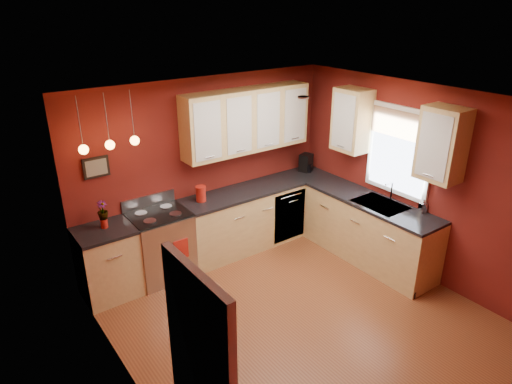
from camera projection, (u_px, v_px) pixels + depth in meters
floor at (299, 317)px, 5.52m from camera, size 4.20×4.20×0.00m
ceiling at (308, 104)px, 4.50m from camera, size 4.00×4.20×0.02m
wall_back at (206, 168)px, 6.57m from camera, size 4.00×0.02×2.60m
wall_front at (487, 323)px, 3.44m from camera, size 4.00×0.02×2.60m
wall_left at (128, 283)px, 3.93m from camera, size 0.02×4.20×2.60m
wall_right at (416, 182)px, 6.09m from camera, size 0.02×4.20×2.60m
base_cabinets_back_left at (108, 264)px, 5.79m from camera, size 0.70×0.60×0.90m
base_cabinets_back_right at (259, 215)px, 7.07m from camera, size 2.54×0.60×0.90m
base_cabinets_right at (368, 231)px, 6.59m from camera, size 0.60×2.10×0.90m
counter_back_left at (104, 231)px, 5.60m from camera, size 0.70×0.62×0.04m
counter_back_right at (259, 187)px, 6.89m from camera, size 2.54×0.62×0.04m
counter_right at (372, 202)px, 6.41m from camera, size 0.62×2.10×0.04m
gas_range at (161, 245)px, 6.17m from camera, size 0.76×0.64×1.11m
dishwasher_front at (289, 216)px, 7.06m from camera, size 0.60×0.02×0.80m
sink at (380, 206)px, 6.30m from camera, size 0.50×0.70×0.33m
window at (400, 149)px, 6.15m from camera, size 0.06×1.02×1.22m
upper_cabinets_back at (247, 120)px, 6.51m from camera, size 2.00×0.35×0.90m
upper_cabinets_right at (393, 131)px, 5.98m from camera, size 0.35×1.95×0.90m
wall_picture at (96, 167)px, 5.58m from camera, size 0.32×0.03×0.26m
pendant_lights at (110, 144)px, 5.25m from camera, size 0.71×0.11×0.66m
red_canister at (201, 194)px, 6.34m from camera, size 0.15×0.15×0.22m
red_vase at (104, 222)px, 5.62m from camera, size 0.09×0.09×0.14m
flowers at (102, 210)px, 5.56m from camera, size 0.16×0.16×0.23m
coffee_maker at (306, 163)px, 7.44m from camera, size 0.24×0.24×0.29m
soap_pump at (423, 205)px, 6.02m from camera, size 0.11×0.11×0.19m
dish_towel at (181, 249)px, 5.98m from camera, size 0.20×0.01×0.28m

